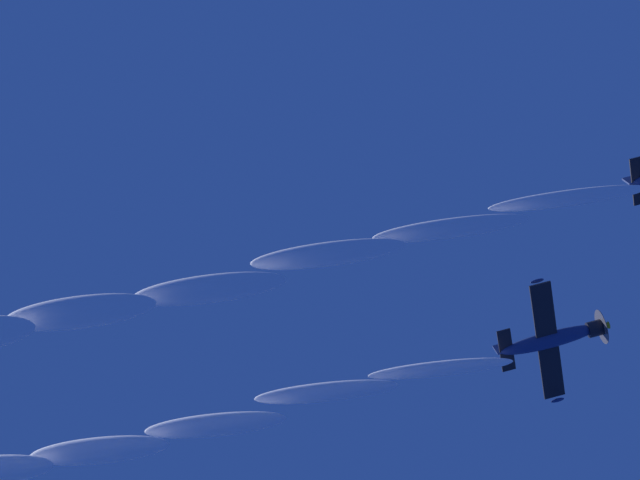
% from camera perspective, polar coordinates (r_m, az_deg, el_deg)
% --- Properties ---
extents(airplane_left_wingman, '(7.72, 6.90, 2.60)m').
position_cam_1_polar(airplane_left_wingman, '(73.02, 10.88, -4.57)').
color(airplane_left_wingman, navy).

